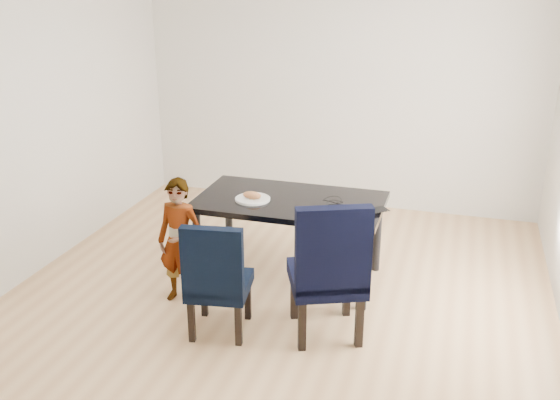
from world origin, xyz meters
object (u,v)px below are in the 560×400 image
(chair_right, at_px, (327,266))
(chair_left, at_px, (219,275))
(dining_table, at_px, (290,239))
(laptop, at_px, (367,210))
(child, at_px, (180,242))
(plate, at_px, (253,199))

(chair_right, bearing_deg, chair_left, 171.94)
(dining_table, height_order, chair_left, chair_left)
(chair_right, bearing_deg, laptop, 52.79)
(chair_left, relative_size, chair_right, 0.84)
(child, xyz_separation_m, laptop, (1.43, 0.56, 0.23))
(chair_right, distance_m, child, 1.26)
(dining_table, distance_m, chair_left, 1.02)
(dining_table, height_order, child, child)
(dining_table, height_order, laptop, laptop)
(chair_right, relative_size, laptop, 3.51)
(child, distance_m, laptop, 1.55)
(dining_table, xyz_separation_m, child, (-0.75, -0.65, 0.16))
(plate, bearing_deg, dining_table, 20.21)
(child, relative_size, plate, 3.52)
(dining_table, relative_size, chair_right, 1.44)
(chair_left, height_order, child, child)
(chair_left, relative_size, child, 0.87)
(dining_table, xyz_separation_m, plate, (-0.30, -0.11, 0.38))
(child, height_order, plate, child)
(chair_right, relative_size, plate, 3.66)
(dining_table, distance_m, chair_right, 0.95)
(chair_left, xyz_separation_m, child, (-0.48, 0.33, 0.07))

